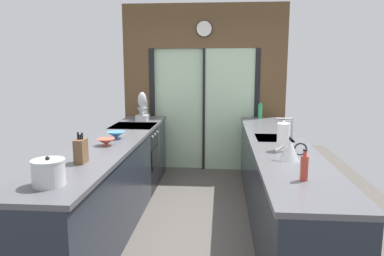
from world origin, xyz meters
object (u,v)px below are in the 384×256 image
(oven_range, at_px, (134,158))
(stand_mixer, at_px, (143,109))
(mixing_bowl_far, at_px, (116,135))
(paper_towel_roll, at_px, (283,137))
(soap_bottle_far, at_px, (260,111))
(soap_bottle_near, at_px, (304,167))
(knife_block, at_px, (81,151))
(stock_pot, at_px, (48,173))
(mixing_bowl_near, at_px, (106,142))
(kettle, at_px, (290,150))

(oven_range, height_order, stand_mixer, stand_mixer)
(mixing_bowl_far, relative_size, paper_towel_roll, 0.70)
(soap_bottle_far, bearing_deg, oven_range, -155.32)
(stand_mixer, height_order, soap_bottle_near, stand_mixer)
(stand_mixer, distance_m, paper_towel_roll, 2.55)
(knife_block, xyz_separation_m, stock_pot, (0.00, -0.59, -0.01))
(mixing_bowl_far, bearing_deg, knife_block, -90.00)
(knife_block, relative_size, soap_bottle_near, 1.16)
(mixing_bowl_near, distance_m, soap_bottle_near, 2.04)
(mixing_bowl_far, distance_m, paper_towel_roll, 1.83)
(paper_towel_roll, bearing_deg, soap_bottle_near, -90.00)
(mixing_bowl_far, bearing_deg, soap_bottle_far, 44.00)
(kettle, bearing_deg, mixing_bowl_near, 166.47)
(mixing_bowl_far, bearing_deg, mixing_bowl_near, -90.00)
(mixing_bowl_far, bearing_deg, oven_range, 91.18)
(mixing_bowl_far, relative_size, stock_pot, 0.91)
(stock_pot, bearing_deg, mixing_bowl_far, 90.00)
(stock_pot, bearing_deg, soap_bottle_near, 8.31)
(soap_bottle_near, distance_m, paper_towel_roll, 0.93)
(stand_mixer, height_order, kettle, stand_mixer)
(stock_pot, height_order, paper_towel_roll, paper_towel_roll)
(stand_mixer, distance_m, soap_bottle_far, 1.81)
(mixing_bowl_near, bearing_deg, soap_bottle_far, 49.42)
(stock_pot, relative_size, paper_towel_roll, 0.77)
(mixing_bowl_near, bearing_deg, stock_pot, -90.00)
(mixing_bowl_far, relative_size, stand_mixer, 0.49)
(stand_mixer, bearing_deg, soap_bottle_near, -57.20)
(paper_towel_roll, bearing_deg, oven_range, 143.82)
(knife_block, distance_m, soap_bottle_far, 3.27)
(oven_range, height_order, stock_pot, stock_pot)
(mixing_bowl_far, xyz_separation_m, knife_block, (-0.00, -1.03, 0.06))
(knife_block, relative_size, soap_bottle_far, 0.99)
(stand_mixer, bearing_deg, mixing_bowl_far, -90.00)
(mixing_bowl_near, bearing_deg, stand_mixer, 90.00)
(soap_bottle_near, relative_size, paper_towel_roll, 0.78)
(mixing_bowl_far, distance_m, stock_pot, 1.61)
(paper_towel_roll, bearing_deg, stock_pot, -146.23)
(oven_range, distance_m, kettle, 2.52)
(mixing_bowl_near, bearing_deg, soap_bottle_near, -29.18)
(soap_bottle_near, bearing_deg, knife_block, 169.65)
(stand_mixer, distance_m, kettle, 2.83)
(mixing_bowl_near, bearing_deg, paper_towel_roll, -2.05)
(knife_block, height_order, paper_towel_roll, paper_towel_roll)
(mixing_bowl_near, xyz_separation_m, soap_bottle_far, (1.78, 2.08, 0.08))
(mixing_bowl_near, height_order, stand_mixer, stand_mixer)
(kettle, height_order, paper_towel_roll, paper_towel_roll)
(soap_bottle_far, xyz_separation_m, paper_towel_roll, (0.00, -2.14, 0.02))
(oven_range, xyz_separation_m, mixing_bowl_near, (0.02, -1.25, 0.50))
(mixing_bowl_near, relative_size, stock_pot, 0.82)
(mixing_bowl_far, bearing_deg, paper_towel_roll, -13.37)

